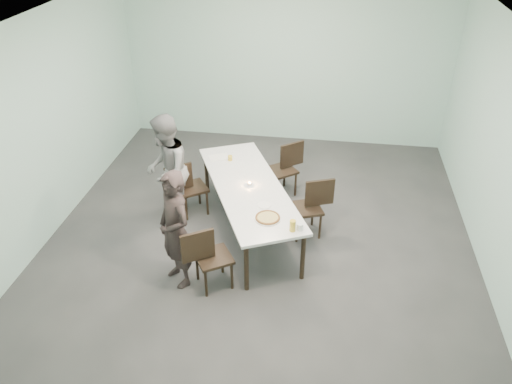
# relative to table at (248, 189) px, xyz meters

# --- Properties ---
(ground) EXTENTS (7.00, 7.00, 0.00)m
(ground) POSITION_rel_table_xyz_m (0.19, -0.33, -0.69)
(ground) COLOR #333335
(ground) RESTS_ON ground
(room_shell) EXTENTS (6.02, 7.02, 3.01)m
(room_shell) POSITION_rel_table_xyz_m (0.19, -0.33, 1.33)
(room_shell) COLOR #A6D0C7
(room_shell) RESTS_ON ground
(table) EXTENTS (1.91, 2.74, 0.75)m
(table) POSITION_rel_table_xyz_m (0.00, 0.00, 0.00)
(table) COLOR white
(table) RESTS_ON ground
(chair_near_left) EXTENTS (0.64, 0.58, 0.87)m
(chair_near_left) POSITION_rel_table_xyz_m (-0.31, -1.27, -0.19)
(chair_near_left) COLOR black
(chair_near_left) RESTS_ON ground
(chair_far_left) EXTENTS (0.63, 0.59, 0.87)m
(chair_far_left) POSITION_rel_table_xyz_m (-0.99, 0.29, -0.19)
(chair_far_left) COLOR black
(chair_far_left) RESTS_ON ground
(chair_near_right) EXTENTS (0.65, 0.54, 0.87)m
(chair_near_right) POSITION_rel_table_xyz_m (0.89, 0.06, -0.19)
(chair_near_right) COLOR black
(chair_near_right) RESTS_ON ground
(chair_far_right) EXTENTS (0.62, 0.59, 0.87)m
(chair_far_right) POSITION_rel_table_xyz_m (0.42, 1.12, -0.19)
(chair_far_right) COLOR black
(chair_far_right) RESTS_ON ground
(diner_near) EXTENTS (0.68, 0.67, 1.58)m
(diner_near) POSITION_rel_table_xyz_m (-0.70, -1.21, 0.10)
(diner_near) COLOR black
(diner_near) RESTS_ON ground
(diner_far) EXTENTS (0.73, 0.89, 1.67)m
(diner_far) POSITION_rel_table_xyz_m (-1.22, 0.11, 0.14)
(diner_far) COLOR gray
(diner_far) RESTS_ON ground
(pizza) EXTENTS (0.34, 0.34, 0.04)m
(pizza) POSITION_rel_table_xyz_m (0.37, -0.76, 0.08)
(pizza) COLOR white
(pizza) RESTS_ON table
(side_plate) EXTENTS (0.18, 0.18, 0.01)m
(side_plate) POSITION_rel_table_xyz_m (0.29, -0.45, 0.06)
(side_plate) COLOR white
(side_plate) RESTS_ON table
(beer_glass) EXTENTS (0.08, 0.08, 0.15)m
(beer_glass) POSITION_rel_table_xyz_m (0.70, -0.96, 0.13)
(beer_glass) COLOR gold
(beer_glass) RESTS_ON table
(water_tumbler) EXTENTS (0.08, 0.08, 0.09)m
(water_tumbler) POSITION_rel_table_xyz_m (0.79, -0.92, 0.10)
(water_tumbler) COLOR silver
(water_tumbler) RESTS_ON table
(tealight) EXTENTS (0.06, 0.06, 0.05)m
(tealight) POSITION_rel_table_xyz_m (0.01, 0.02, 0.08)
(tealight) COLOR silver
(tealight) RESTS_ON table
(amber_tumbler) EXTENTS (0.07, 0.07, 0.08)m
(amber_tumbler) POSITION_rel_table_xyz_m (-0.40, 0.70, 0.10)
(amber_tumbler) COLOR gold
(amber_tumbler) RESTS_ON table
(menu) EXTENTS (0.36, 0.33, 0.01)m
(menu) POSITION_rel_table_xyz_m (-0.59, 0.77, 0.06)
(menu) COLOR silver
(menu) RESTS_ON table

